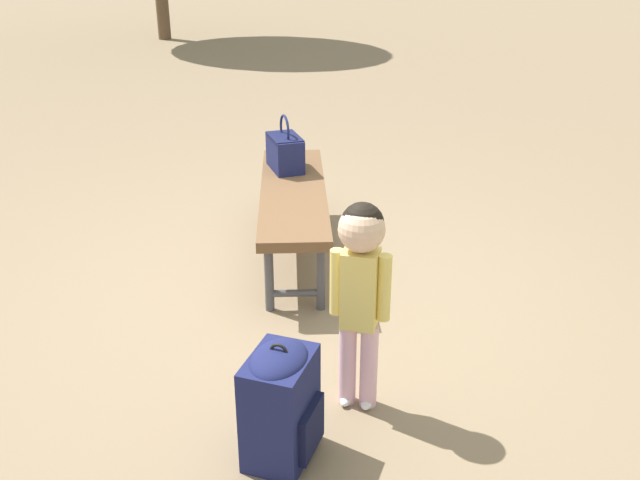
{
  "coord_description": "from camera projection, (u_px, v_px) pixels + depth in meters",
  "views": [
    {
      "loc": [
        3.55,
        -0.05,
        1.98
      ],
      "look_at": [
        0.17,
        0.12,
        0.45
      ],
      "focal_mm": 40.27,
      "sensor_mm": 36.0,
      "label": 1
    }
  ],
  "objects": [
    {
      "name": "park_bench",
      "position": [
        293.0,
        197.0,
        4.44
      ],
      "size": [
        1.6,
        0.41,
        0.45
      ],
      "color": "brown",
      "rests_on": "ground"
    },
    {
      "name": "handbag",
      "position": [
        285.0,
        151.0,
        4.7
      ],
      "size": [
        0.36,
        0.26,
        0.37
      ],
      "color": "#191E4C",
      "rests_on": "park_bench"
    },
    {
      "name": "backpack_large",
      "position": [
        281.0,
        401.0,
        2.79
      ],
      "size": [
        0.37,
        0.34,
        0.52
      ],
      "color": "#191E4C",
      "rests_on": "ground"
    },
    {
      "name": "child_standing",
      "position": [
        360.0,
        276.0,
        2.94
      ],
      "size": [
        0.19,
        0.25,
        0.95
      ],
      "color": "#E5B2C6",
      "rests_on": "ground"
    },
    {
      "name": "ground_plane",
      "position": [
        298.0,
        301.0,
        4.05
      ],
      "size": [
        40.0,
        40.0,
        0.0
      ],
      "primitive_type": "plane",
      "color": "#7F6B51",
      "rests_on": "ground"
    }
  ]
}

